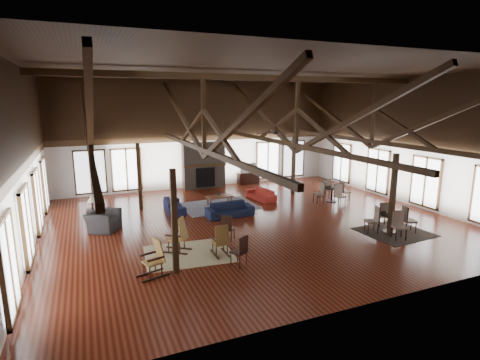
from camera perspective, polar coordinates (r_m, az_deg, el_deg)
name	(u,v)px	position (r m, az deg, el deg)	size (l,w,h in m)	color
floor	(252,221)	(15.59, 1.84, -6.25)	(16.00, 16.00, 0.00)	maroon
ceiling	(253,71)	(14.86, 2.00, 16.31)	(16.00, 14.00, 0.02)	black
wall_back	(201,135)	(21.46, -5.92, 6.87)	(16.00, 0.02, 6.00)	white
wall_front	(379,184)	(9.13, 20.47, -0.59)	(16.00, 0.02, 6.00)	white
wall_left	(23,161)	(13.73, -30.14, 2.52)	(0.02, 14.00, 6.00)	white
wall_right	(404,141)	(19.64, 23.78, 5.47)	(0.02, 14.00, 6.00)	white
roof_truss	(253,123)	(14.84, 1.94, 8.70)	(15.60, 14.07, 3.14)	#321E0D
post_grid	(252,185)	(15.19, 1.88, -0.78)	(8.16, 7.16, 3.05)	#321E0D
fireplace	(204,165)	(21.37, -5.57, 2.23)	(2.50, 0.69, 2.60)	#63574B
ceiling_fan	(276,132)	(14.19, 5.48, 7.31)	(1.60, 1.60, 0.75)	black
sofa_navy_front	(230,210)	(16.13, -1.57, -4.53)	(2.02, 0.79, 0.59)	#121832
sofa_navy_left	(174,205)	(17.09, -9.97, -3.83)	(0.74, 1.89, 0.55)	#15183B
sofa_orange	(261,194)	(18.88, 3.20, -2.19)	(0.72, 1.84, 0.54)	#AC2921
coffee_table	(219,197)	(17.78, -3.14, -2.60)	(1.28, 0.73, 0.47)	brown
vase	(219,193)	(17.80, -3.26, -2.05)	(0.19, 0.19, 0.20)	#B2B2B2
armchair	(103,221)	(15.31, -20.11, -5.86)	(1.01, 1.16, 0.75)	#28282A
side_table_lamp	(93,214)	(16.06, -21.49, -4.81)	(0.49, 0.49, 1.24)	black
rocking_chair_a	(179,236)	(12.51, -9.23, -8.40)	(1.01, 0.91, 1.17)	#A57F3E
rocking_chair_b	(221,241)	(12.10, -2.92, -9.28)	(0.45, 0.80, 1.03)	#A57F3E
rocking_chair_c	(155,258)	(11.05, -12.75, -11.53)	(0.94, 0.67, 1.09)	#A57F3E
side_chair_a	(227,226)	(13.27, -1.94, -7.02)	(0.57, 0.57, 0.95)	black
side_chair_b	(241,249)	(11.30, 0.17, -10.42)	(0.56, 0.56, 0.97)	black
cafe_table_near	(391,220)	(15.22, 21.97, -5.62)	(1.95, 1.95, 1.00)	black
cafe_table_far	(332,192)	(18.96, 13.83, -1.74)	(1.93, 1.93, 1.00)	black
cup_near	(388,212)	(15.15, 21.65, -4.60)	(0.13, 0.13, 0.10)	#B2B2B2
cup_far	(333,187)	(18.86, 14.01, -0.97)	(0.13, 0.13, 0.10)	#B2B2B2
tv_console	(248,178)	(22.58, 1.25, 0.33)	(1.31, 0.49, 0.66)	black
television	(247,168)	(22.45, 1.15, 1.87)	(1.02, 0.13, 0.59)	#B2B2B2
rug_tan	(189,254)	(12.49, -7.82, -11.06)	(2.77, 2.18, 0.01)	#CCBE8E
rug_navy	(219,206)	(17.79, -3.24, -3.95)	(3.40, 2.55, 0.01)	#171741
rug_dark	(394,232)	(15.44, 22.47, -7.35)	(2.39, 2.17, 0.01)	black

